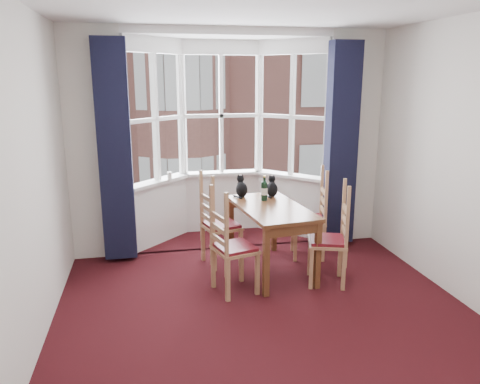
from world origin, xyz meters
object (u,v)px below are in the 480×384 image
object	(u,v)px
chair_right_near	(336,242)
candle_tall	(170,176)
chair_left_near	(227,250)
chair_left_far	(214,227)
chair_right_far	(316,220)
dining_table	(271,216)
cat_left	(242,188)
wine_bottle	(264,190)
cat_right	(272,188)

from	to	relation	value
chair_right_near	candle_tall	bearing A→B (deg)	134.82
chair_left_near	chair_right_near	distance (m)	1.20
chair_left_far	chair_right_far	xyz separation A→B (m)	(1.28, 0.02, 0.00)
chair_right_near	chair_right_far	size ratio (longest dim) A/B	1.00
chair_right_far	candle_tall	xyz separation A→B (m)	(-1.74, 0.90, 0.45)
chair_left_far	chair_left_near	bearing A→B (deg)	-88.80
dining_table	chair_left_near	world-z (taller)	chair_left_near
dining_table	candle_tall	bearing A→B (deg)	131.19
cat_left	candle_tall	world-z (taller)	cat_left
dining_table	wine_bottle	distance (m)	0.36
chair_left_far	cat_right	size ratio (longest dim) A/B	3.43
chair_left_far	candle_tall	world-z (taller)	candle_tall
cat_right	candle_tall	world-z (taller)	cat_right
dining_table	chair_right_near	bearing A→B (deg)	-37.34
chair_left_far	wine_bottle	bearing A→B (deg)	-4.12
chair_left_far	chair_right_far	size ratio (longest dim) A/B	1.00
cat_right	wine_bottle	bearing A→B (deg)	-128.35
chair_right_far	wine_bottle	distance (m)	0.82
chair_right_far	cat_right	xyz separation A→B (m)	(-0.54, 0.12, 0.41)
cat_right	candle_tall	size ratio (longest dim) A/B	2.44
wine_bottle	chair_left_far	bearing A→B (deg)	175.88
chair_right_near	chair_left_far	bearing A→B (deg)	147.71
chair_left_near	wine_bottle	world-z (taller)	wine_bottle
chair_right_far	wine_bottle	size ratio (longest dim) A/B	3.08
chair_right_far	cat_left	distance (m)	1.01
chair_left_far	candle_tall	bearing A→B (deg)	116.70
cat_right	chair_right_far	bearing A→B (deg)	-12.15
dining_table	cat_right	world-z (taller)	cat_right
chair_right_near	candle_tall	size ratio (longest dim) A/B	8.37
chair_right_far	cat_right	bearing A→B (deg)	167.85
cat_left	candle_tall	bearing A→B (deg)	138.74
dining_table	candle_tall	size ratio (longest dim) A/B	12.38
chair_left_near	cat_right	distance (m)	1.24
chair_left_near	chair_right_far	size ratio (longest dim) A/B	1.00
chair_left_near	chair_right_near	bearing A→B (deg)	0.49
chair_right_near	dining_table	bearing A→B (deg)	142.66
dining_table	chair_left_near	bearing A→B (deg)	-141.69
cat_right	chair_left_near	bearing A→B (deg)	-128.29
chair_left_far	cat_left	distance (m)	0.59
chair_left_far	wine_bottle	size ratio (longest dim) A/B	3.08
cat_left	wine_bottle	size ratio (longest dim) A/B	0.93
chair_left_near	cat_left	xyz separation A→B (m)	(0.35, 0.97, 0.42)
chair_left_near	cat_right	size ratio (longest dim) A/B	3.43
chair_right_near	cat_left	size ratio (longest dim) A/B	3.32
dining_table	cat_right	xyz separation A→B (m)	(0.13, 0.45, 0.21)
chair_right_near	candle_tall	xyz separation A→B (m)	(-1.68, 1.69, 0.45)
chair_left_far	chair_right_near	world-z (taller)	same
chair_left_near	candle_tall	size ratio (longest dim) A/B	8.37
cat_left	wine_bottle	distance (m)	0.33
dining_table	candle_tall	world-z (taller)	candle_tall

